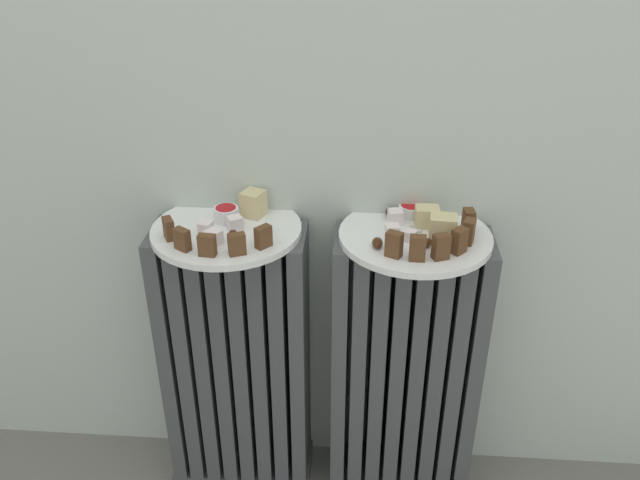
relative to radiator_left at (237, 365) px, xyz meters
The scene contains 32 objects.
radiator_left is the anchor object (origin of this frame).
radiator_right 0.33m from the radiator_left, ahead, with size 0.29×0.13×0.60m.
plate_left 0.31m from the radiator_left, 63.43° to the right, with size 0.27×0.27×0.01m, color white.
plate_right 0.46m from the radiator_left, ahead, with size 0.27×0.27×0.01m, color white.
dark_cake_slice_left_0 0.35m from the radiator_left, 151.33° to the right, with size 0.03×0.02×0.04m, color #56351E.
dark_cake_slice_left_1 0.35m from the radiator_left, 123.65° to the right, with size 0.03×0.02×0.04m, color #56351E.
dark_cake_slice_left_2 0.35m from the radiator_left, 95.97° to the right, with size 0.03×0.02×0.04m, color #56351E.
dark_cake_slice_left_3 0.35m from the radiator_left, 68.29° to the right, with size 0.03×0.02×0.04m, color #56351E.
dark_cake_slice_left_4 0.35m from the radiator_left, 40.62° to the right, with size 0.03×0.02×0.04m, color #56351E.
marble_cake_slice_left_0 0.35m from the radiator_left, 49.81° to the left, with size 0.04×0.04×0.05m, color beige.
turkish_delight_left_0 0.33m from the radiator_left, 98.16° to the right, with size 0.03×0.03×0.03m, color white.
turkish_delight_left_1 0.33m from the radiator_left, 137.94° to the right, with size 0.02×0.02×0.02m, color white.
turkish_delight_left_2 0.33m from the radiator_left, 18.46° to the right, with size 0.02×0.02×0.02m, color white.
medjool_date_left_0 0.33m from the radiator_left, 65.16° to the right, with size 0.02×0.01×0.02m, color #3D1E0F.
medjool_date_left_1 0.33m from the radiator_left, 14.24° to the right, with size 0.02×0.02×0.02m, color #3D1E0F.
jam_bowl_left 0.33m from the radiator_left, 100.19° to the left, with size 0.04×0.04×0.03m.
dark_cake_slice_right_0 0.45m from the radiator_left, 15.50° to the right, with size 0.03×0.02×0.04m, color #56351E.
dark_cake_slice_right_1 0.48m from the radiator_left, 15.36° to the right, with size 0.03×0.02×0.04m, color #56351E.
dark_cake_slice_right_2 0.51m from the radiator_left, 12.82° to the right, with size 0.03×0.02×0.04m, color #56351E.
dark_cake_slice_right_3 0.53m from the radiator_left, ahead, with size 0.03×0.02×0.04m, color #56351E.
dark_cake_slice_right_4 0.54m from the radiator_left, ahead, with size 0.03×0.02×0.04m, color #56351E.
dark_cake_slice_right_5 0.54m from the radiator_left, ahead, with size 0.03×0.02×0.04m, color #56351E.
marble_cake_slice_right_0 0.49m from the radiator_left, ahead, with size 0.04×0.03×0.04m, color beige.
marble_cake_slice_right_1 0.51m from the radiator_left, ahead, with size 0.05×0.04×0.05m, color beige.
turkish_delight_right_0 0.45m from the radiator_left, ahead, with size 0.03×0.03×0.03m, color white.
turkish_delight_right_1 0.44m from the radiator_left, ahead, with size 0.02×0.02×0.02m, color white.
turkish_delight_right_2 0.46m from the radiator_left, ahead, with size 0.02×0.02×0.02m, color white.
medjool_date_right_0 0.42m from the radiator_left, 11.11° to the right, with size 0.03×0.02×0.02m, color #3D1E0F.
medjool_date_right_1 0.48m from the radiator_left, ahead, with size 0.03×0.02×0.01m, color #3D1E0F.
medjool_date_right_2 0.44m from the radiator_left, 12.60° to the left, with size 0.02×0.02×0.02m, color #3D1E0F.
jam_bowl_right 0.47m from the radiator_left, 12.18° to the left, with size 0.05×0.05×0.02m.
fork 0.46m from the radiator_left, ahead, with size 0.02×0.10×0.00m.
Camera 1 is at (0.07, -0.72, 1.15)m, focal length 36.32 mm.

